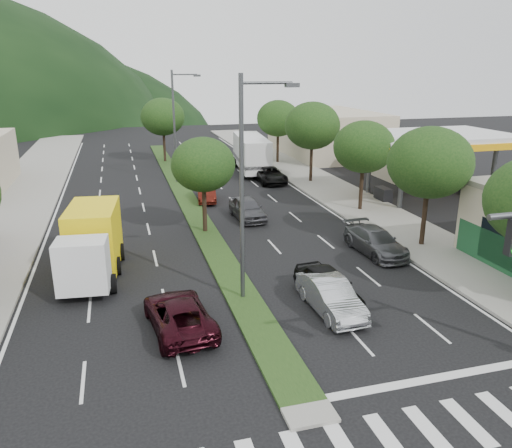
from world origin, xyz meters
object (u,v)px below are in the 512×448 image
object	(u,v)px
tree_r_e	(278,118)
motorhome	(251,153)
streetlight_mid	(176,121)
car_queue_e	(247,208)
car_queue_c	(207,193)
tree_med_far	(163,117)
car_queue_b	(375,241)
tree_r_b	(430,163)
tree_r_c	(364,147)
streetlight_near	(246,180)
car_queue_d	(270,175)
sedan_silver	(331,296)
tree_r_d	(312,126)
tree_med_near	(203,165)
suv_maroon	(179,314)
box_truck	(92,244)
car_queue_a	(328,286)

from	to	relation	value
tree_r_e	motorhome	size ratio (longest dim) A/B	0.71
streetlight_mid	motorhome	world-z (taller)	streetlight_mid
car_queue_e	car_queue_c	bearing A→B (deg)	105.64
tree_med_far	car_queue_e	bearing A→B (deg)	-81.89
tree_med_far	car_queue_b	size ratio (longest dim) A/B	1.41
tree_r_b	streetlight_mid	world-z (taller)	streetlight_mid
tree_r_c	streetlight_near	size ratio (longest dim) A/B	0.65
car_queue_d	motorhome	bearing A→B (deg)	95.23
tree_r_c	sedan_silver	size ratio (longest dim) A/B	1.46
tree_r_d	car_queue_b	world-z (taller)	tree_r_d
streetlight_near	car_queue_b	bearing A→B (deg)	23.35
tree_med_near	tree_r_b	bearing A→B (deg)	-26.57
car_queue_c	car_queue_d	size ratio (longest dim) A/B	0.78
tree_r_d	car_queue_e	distance (m)	13.76
tree_med_near	streetlight_mid	xyz separation A→B (m)	(0.21, 15.00, 1.16)
suv_maroon	car_queue_d	distance (m)	27.42
tree_r_b	tree_r_e	distance (m)	28.00
suv_maroon	car_queue_c	world-z (taller)	suv_maroon
tree_r_e	suv_maroon	world-z (taller)	tree_r_e
tree_med_near	car_queue_d	world-z (taller)	tree_med_near
car_queue_c	car_queue_d	world-z (taller)	car_queue_d
tree_med_near	car_queue_d	bearing A→B (deg)	57.03
car_queue_c	box_truck	bearing A→B (deg)	-114.40
car_queue_a	car_queue_d	bearing A→B (deg)	74.87
tree_r_b	streetlight_mid	distance (m)	24.09
suv_maroon	motorhome	bearing A→B (deg)	-116.62
tree_r_b	car_queue_b	distance (m)	5.41
tree_r_d	tree_r_b	bearing A→B (deg)	-90.00
car_queue_e	box_truck	size ratio (longest dim) A/B	0.63
tree_med_far	sedan_silver	world-z (taller)	tree_med_far
streetlight_mid	sedan_silver	size ratio (longest dim) A/B	2.26
car_queue_d	streetlight_near	bearing A→B (deg)	-108.16
motorhome	streetlight_near	bearing A→B (deg)	-99.29
tree_med_near	car_queue_b	xyz separation A→B (m)	(8.75, -6.31, -3.71)
streetlight_near	car_queue_d	bearing A→B (deg)	70.42
tree_r_e	car_queue_d	bearing A→B (deg)	-111.84
suv_maroon	sedan_silver	bearing A→B (deg)	171.71
tree_r_d	tree_r_c	bearing A→B (deg)	-90.00
streetlight_near	car_queue_c	xyz separation A→B (m)	(1.29, 17.84, -4.93)
suv_maroon	tree_med_near	bearing A→B (deg)	-111.14
tree_r_e	car_queue_b	world-z (taller)	tree_r_e
tree_r_e	car_queue_e	size ratio (longest dim) A/B	1.51
streetlight_near	car_queue_d	size ratio (longest dim) A/B	1.96
car_queue_a	tree_r_b	bearing A→B (deg)	28.29
car_queue_c	tree_r_c	bearing A→B (deg)	-21.18
tree_r_b	car_queue_b	world-z (taller)	tree_r_b
tree_med_far	motorhome	xyz separation A→B (m)	(7.97, -7.80, -3.12)
tree_med_near	car_queue_d	xyz separation A→B (m)	(8.33, 12.84, -3.72)
tree_r_d	tree_med_near	size ratio (longest dim) A/B	1.19
sedan_silver	tree_r_b	bearing A→B (deg)	33.73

